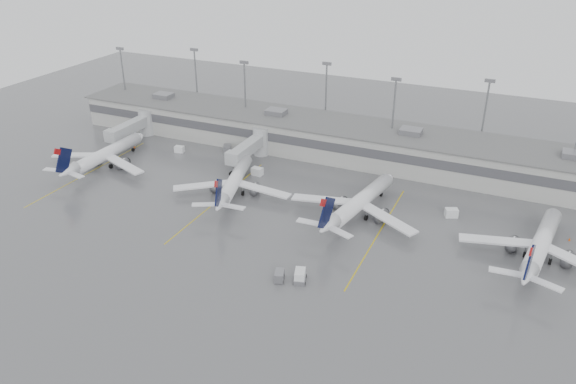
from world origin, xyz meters
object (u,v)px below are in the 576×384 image
at_px(jet_far_left, 104,155).
at_px(jet_mid_right, 358,202).
at_px(jet_far_right, 541,244).
at_px(baggage_tug, 300,277).
at_px(jet_mid_left, 234,181).

relative_size(jet_far_left, jet_mid_right, 0.97).
relative_size(jet_far_right, baggage_tug, 8.58).
distance_m(jet_mid_left, jet_mid_right, 27.65).
distance_m(jet_far_left, baggage_tug, 65.90).
distance_m(jet_far_left, jet_far_right, 97.01).
distance_m(jet_mid_right, jet_far_right, 33.85).
distance_m(jet_mid_left, jet_far_right, 61.41).
height_order(jet_mid_left, jet_mid_right, jet_mid_right).
relative_size(jet_far_left, baggage_tug, 8.45).
bearing_deg(jet_mid_right, jet_mid_left, -167.14).
bearing_deg(jet_mid_left, baggage_tug, -58.09).
distance_m(jet_far_left, jet_mid_right, 63.22).
height_order(jet_far_left, baggage_tug, jet_far_left).
height_order(jet_mid_left, baggage_tug, jet_mid_left).
bearing_deg(jet_far_left, jet_mid_right, 1.49).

